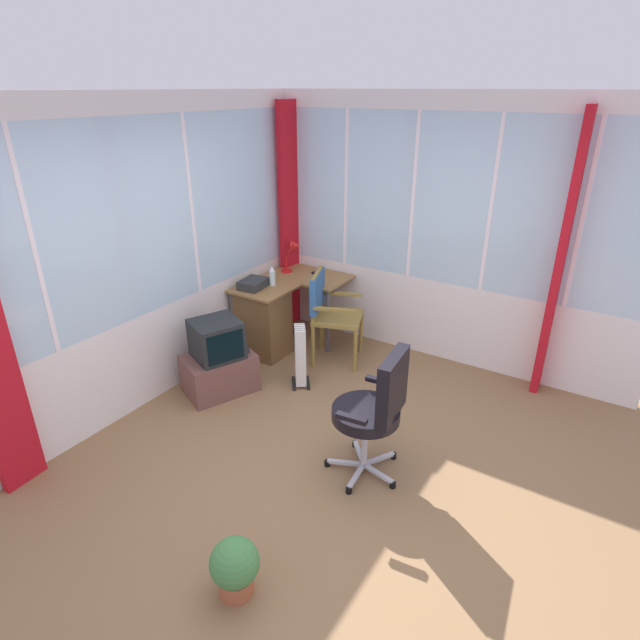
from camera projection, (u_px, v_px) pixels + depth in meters
The scene contains 15 objects.
ground at pixel (326, 479), 3.89m from camera, with size 5.50×4.86×0.06m, color olive.
north_window_panel at pixel (128, 265), 4.28m from camera, with size 4.50×0.07×2.66m.
east_window_panel at pixel (448, 236), 5.07m from camera, with size 0.07×3.86×2.66m.
curtain_corner at pixel (290, 220), 5.88m from camera, with size 0.31×0.07×2.56m, color red.
curtain_east_far at pixel (561, 261), 4.51m from camera, with size 0.31×0.07×2.56m, color red.
desk at pixel (266, 318), 5.53m from camera, with size 1.16×0.91×0.75m.
desk_lamp at pixel (294, 251), 5.81m from camera, with size 0.23×0.19×0.36m.
tv_remote at pixel (317, 274), 5.76m from camera, with size 0.04×0.15×0.02m, color black.
spray_bottle at pixel (272, 276), 5.42m from camera, with size 0.06×0.06×0.22m.
paper_tray at pixel (253, 284), 5.38m from camera, with size 0.30×0.23×0.09m, color #2A2B2B.
wooden_armchair at pixel (326, 305), 5.30m from camera, with size 0.62×0.62×0.98m.
office_chair at pixel (376, 405), 3.66m from camera, with size 0.61×0.58×1.03m.
tv_on_stand at pixel (219, 361), 4.83m from camera, with size 0.76×0.66×0.73m.
space_heater at pixel (300, 355), 4.95m from camera, with size 0.29×0.27×0.63m.
potted_plant at pixel (235, 566), 2.91m from camera, with size 0.29×0.29×0.38m.
Camera 1 is at (-2.58, -1.59, 2.68)m, focal length 28.78 mm.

